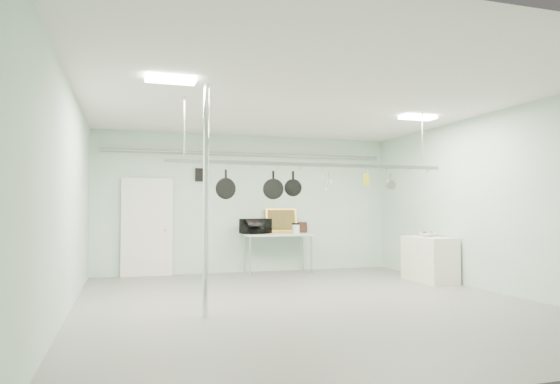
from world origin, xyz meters
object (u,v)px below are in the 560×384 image
object	(u,v)px
side_cabinet	(429,259)
microwave	(256,226)
chrome_pole	(206,199)
coffee_canister	(296,229)
fruit_bowl	(428,235)
skillet_right	(293,183)
pot_rack	(312,163)
skillet_mid	(273,185)
prep_table	(278,237)
skillet_left	(226,184)

from	to	relation	value
side_cabinet	microwave	world-z (taller)	microwave
chrome_pole	coffee_canister	world-z (taller)	chrome_pole
fruit_bowl	side_cabinet	bearing A→B (deg)	-115.05
coffee_canister	side_cabinet	bearing A→B (deg)	-42.78
coffee_canister	skillet_right	distance (m)	3.42
pot_rack	skillet_mid	size ratio (longest dim) A/B	10.27
prep_table	fruit_bowl	world-z (taller)	fruit_bowl
pot_rack	skillet_right	world-z (taller)	pot_rack
prep_table	skillet_right	bearing A→B (deg)	-102.62
chrome_pole	skillet_right	distance (m)	1.83
side_cabinet	skillet_right	bearing A→B (deg)	-161.51
coffee_canister	skillet_mid	world-z (taller)	skillet_mid
coffee_canister	skillet_mid	distance (m)	3.53
side_cabinet	fruit_bowl	distance (m)	0.52
fruit_bowl	skillet_right	xyz separation A→B (m)	(-3.36, -1.26, 0.95)
microwave	skillet_right	world-z (taller)	skillet_right
side_cabinet	skillet_left	xyz separation A→B (m)	(-4.40, -1.10, 1.41)
skillet_mid	skillet_right	size ratio (longest dim) A/B	1.21
pot_rack	prep_table	bearing A→B (deg)	83.09
pot_rack	fruit_bowl	distance (m)	3.52
pot_rack	skillet_right	xyz separation A→B (m)	(-0.34, 0.00, -0.34)
side_cabinet	microwave	distance (m)	3.82
pot_rack	chrome_pole	bearing A→B (deg)	-154.65
skillet_left	skillet_right	distance (m)	1.11
skillet_left	side_cabinet	bearing A→B (deg)	2.94
chrome_pole	skillet_mid	size ratio (longest dim) A/B	6.84
skillet_mid	skillet_right	xyz separation A→B (m)	(0.34, 0.00, 0.04)
pot_rack	skillet_left	world-z (taller)	pot_rack
prep_table	skillet_right	xyz separation A→B (m)	(-0.74, -3.30, 1.06)
coffee_canister	fruit_bowl	distance (m)	2.91
microwave	skillet_left	world-z (taller)	skillet_left
prep_table	skillet_mid	size ratio (longest dim) A/B	3.42
microwave	coffee_canister	xyz separation A→B (m)	(0.91, -0.17, -0.07)
side_cabinet	pot_rack	world-z (taller)	pot_rack
pot_rack	microwave	world-z (taller)	pot_rack
chrome_pole	fruit_bowl	world-z (taller)	chrome_pole
pot_rack	skillet_mid	xyz separation A→B (m)	(-0.68, 0.00, -0.38)
microwave	skillet_mid	bearing A→B (deg)	58.33
pot_rack	coffee_canister	xyz separation A→B (m)	(0.78, 3.11, -1.22)
microwave	skillet_right	xyz separation A→B (m)	(-0.21, -3.28, 0.82)
chrome_pole	coffee_canister	bearing A→B (deg)	56.26
skillet_right	skillet_left	bearing A→B (deg)	-165.45
chrome_pole	prep_table	distance (m)	4.85
side_cabinet	coffee_canister	distance (m)	3.01
skillet_left	microwave	bearing A→B (deg)	56.96
side_cabinet	fruit_bowl	bearing A→B (deg)	64.95
skillet_mid	microwave	bearing A→B (deg)	101.58
chrome_pole	side_cabinet	world-z (taller)	chrome_pole
coffee_canister	skillet_right	xyz separation A→B (m)	(-1.12, -3.11, 0.88)
pot_rack	microwave	distance (m)	3.48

